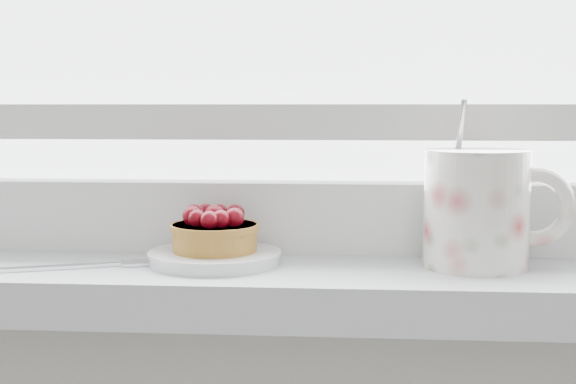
# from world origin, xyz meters

# --- Properties ---
(saucer) EXTENTS (0.12, 0.12, 0.01)m
(saucer) POSITION_xyz_m (-0.09, 1.89, 0.95)
(saucer) COLOR silver
(saucer) RESTS_ON windowsill
(raspberry_tart) EXTENTS (0.08, 0.08, 0.04)m
(raspberry_tart) POSITION_xyz_m (-0.09, 1.89, 0.97)
(raspberry_tart) COLOR #946120
(raspberry_tart) RESTS_ON saucer
(floral_mug) EXTENTS (0.14, 0.10, 0.15)m
(floral_mug) POSITION_xyz_m (0.15, 1.90, 1.00)
(floral_mug) COLOR silver
(floral_mug) RESTS_ON windowsill
(fork) EXTENTS (0.19, 0.09, 0.00)m
(fork) POSITION_xyz_m (-0.21, 1.86, 0.94)
(fork) COLOR silver
(fork) RESTS_ON windowsill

